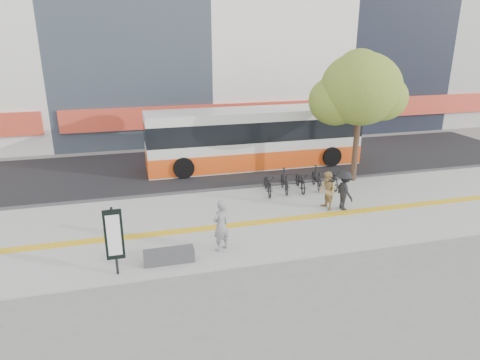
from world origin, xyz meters
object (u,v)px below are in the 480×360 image
object	(u,v)px
bench	(169,256)
seated_woman	(221,225)
street_tree	(359,90)
pedestrian_tan	(327,191)
bus	(254,139)
pedestrian_dark	(345,191)
signboard	(114,236)

from	to	relation	value
bench	seated_woman	world-z (taller)	seated_woman
street_tree	pedestrian_tan	world-z (taller)	street_tree
bus	seated_woman	bearing A→B (deg)	-113.07
pedestrian_tan	pedestrian_dark	size ratio (longest dim) A/B	0.99
signboard	bus	world-z (taller)	bus
bus	bench	bearing A→B (deg)	-120.69
pedestrian_dark	street_tree	bearing A→B (deg)	-35.65
bench	seated_woman	distance (m)	1.97
seated_woman	pedestrian_tan	distance (m)	5.55
bench	pedestrian_tan	size ratio (longest dim) A/B	0.98
bus	seated_woman	world-z (taller)	bus
bench	bus	world-z (taller)	bus
signboard	pedestrian_tan	world-z (taller)	signboard
seated_woman	pedestrian_dark	size ratio (longest dim) A/B	1.10
signboard	seated_woman	bearing A→B (deg)	11.88
bench	seated_woman	bearing A→B (deg)	12.83
street_tree	bus	size ratio (longest dim) A/B	0.54
pedestrian_tan	pedestrian_dark	world-z (taller)	pedestrian_dark
bus	pedestrian_tan	size ratio (longest dim) A/B	7.22
bus	pedestrian_dark	xyz separation A→B (m)	(1.77, -7.12, -0.63)
street_tree	seated_woman	size ratio (longest dim) A/B	3.51
bus	pedestrian_dark	world-z (taller)	bus
street_tree	pedestrian_tan	size ratio (longest dim) A/B	3.88
signboard	seated_woman	xyz separation A→B (m)	(3.40, 0.72, -0.39)
street_tree	seated_woman	world-z (taller)	street_tree
bench	street_tree	xyz separation A→B (m)	(9.78, 6.02, 4.21)
bench	street_tree	size ratio (longest dim) A/B	0.25
bus	seated_woman	xyz separation A→B (m)	(-3.96, -9.29, -0.55)
signboard	bus	size ratio (longest dim) A/B	0.19
bench	seated_woman	size ratio (longest dim) A/B	0.89
bench	pedestrian_dark	xyz separation A→B (m)	(7.53, 2.58, 0.59)
seated_woman	street_tree	bearing A→B (deg)	-175.70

